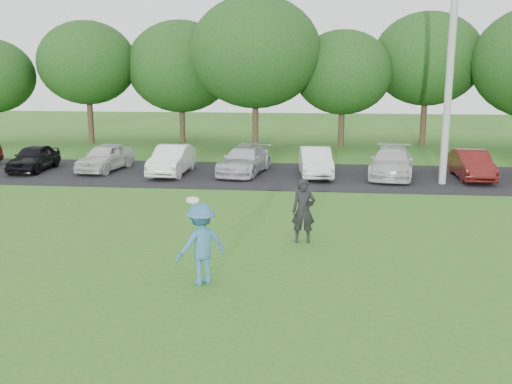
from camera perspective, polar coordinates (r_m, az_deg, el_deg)
ground at (r=12.31m, az=-1.78°, el=-9.36°), size 100.00×100.00×0.00m
parking_lot at (r=24.81m, az=2.37°, el=1.68°), size 32.00×6.50×0.03m
utility_pole at (r=23.70m, az=18.99°, el=13.83°), size 0.28×0.28×10.95m
frisbee_player at (r=12.21m, az=-5.51°, el=-5.19°), size 1.30×1.21×1.94m
camera_bystander at (r=15.13m, az=4.77°, el=-1.89°), size 0.66×0.47×1.71m
parked_cars at (r=24.78m, az=1.68°, el=3.12°), size 30.95×4.55×1.25m
tree_row at (r=34.11m, az=6.18°, el=12.73°), size 42.39×9.85×8.64m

